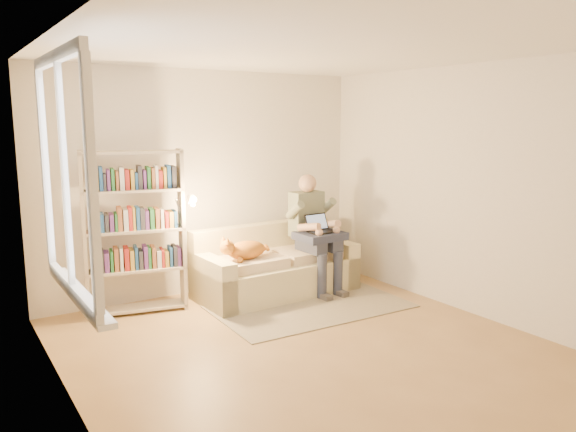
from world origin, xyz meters
TOP-DOWN VIEW (x-y plane):
  - floor at (0.00, 0.00)m, footprint 4.50×4.50m
  - ceiling at (0.00, 0.00)m, footprint 4.00×4.50m
  - wall_left at (-2.00, 0.00)m, footprint 0.02×4.50m
  - wall_right at (2.00, 0.00)m, footprint 0.02×4.50m
  - wall_back at (0.00, 2.25)m, footprint 4.00×0.02m
  - wall_front at (0.00, -2.25)m, footprint 4.00×0.02m
  - window at (-1.95, 0.20)m, footprint 0.12×1.52m
  - sofa at (0.60, 1.67)m, footprint 1.89×0.89m
  - person at (1.06, 1.54)m, footprint 0.41×0.64m
  - cat at (0.15, 1.54)m, footprint 0.69×0.25m
  - blanket at (1.05, 1.40)m, footprint 0.54×0.44m
  - laptop at (1.05, 1.41)m, footprint 0.31×0.28m
  - bookshelf at (-0.97, 1.90)m, footprint 1.14×0.54m
  - rug at (0.67, 1.03)m, footprint 2.13×1.30m

SIDE VIEW (x-z plane):
  - floor at x=0.00m, z-range 0.00..0.00m
  - rug at x=0.67m, z-range 0.00..0.01m
  - sofa at x=0.60m, z-range -0.11..0.69m
  - cat at x=0.15m, z-range 0.49..0.74m
  - blanket at x=1.05m, z-range 0.65..0.73m
  - person at x=1.06m, z-range 0.08..1.47m
  - laptop at x=1.05m, z-range 0.66..0.92m
  - bookshelf at x=-0.97m, z-range 0.09..1.82m
  - wall_left at x=-2.00m, z-range 0.00..2.60m
  - wall_right at x=2.00m, z-range 0.00..2.60m
  - wall_back at x=0.00m, z-range 0.00..2.60m
  - wall_front at x=0.00m, z-range 0.00..2.60m
  - window at x=-1.95m, z-range 0.53..2.22m
  - ceiling at x=0.00m, z-range 2.59..2.61m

